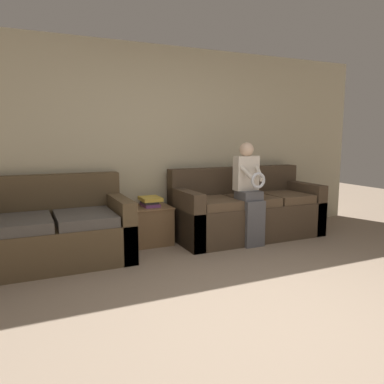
# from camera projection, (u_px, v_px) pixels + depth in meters

# --- Properties ---
(ground_plane) EXTENTS (14.00, 14.00, 0.00)m
(ground_plane) POSITION_uv_depth(u_px,v_px,m) (282.00, 326.00, 2.73)
(ground_plane) COLOR gray
(wall_back) EXTENTS (6.63, 0.06, 2.55)m
(wall_back) POSITION_uv_depth(u_px,v_px,m) (156.00, 144.00, 5.00)
(wall_back) COLOR #BCB293
(wall_back) RESTS_ON ground_plane
(couch_main) EXTENTS (2.02, 0.87, 0.94)m
(couch_main) POSITION_uv_depth(u_px,v_px,m) (246.00, 212.00, 5.16)
(couch_main) COLOR #473828
(couch_main) RESTS_ON ground_plane
(couch_side) EXTENTS (1.62, 0.98, 0.93)m
(couch_side) POSITION_uv_depth(u_px,v_px,m) (53.00, 232.00, 4.12)
(couch_side) COLOR brown
(couch_side) RESTS_ON ground_plane
(child_left_seated) EXTENTS (0.32, 0.38, 1.30)m
(child_left_seated) POSITION_uv_depth(u_px,v_px,m) (249.00, 189.00, 4.71)
(child_left_seated) COLOR #56565B
(child_left_seated) RESTS_ON ground_plane
(side_shelf) EXTENTS (0.53, 0.48, 0.49)m
(side_shelf) POSITION_uv_depth(u_px,v_px,m) (150.00, 224.00, 4.81)
(side_shelf) COLOR brown
(side_shelf) RESTS_ON ground_plane
(book_stack) EXTENTS (0.24, 0.32, 0.12)m
(book_stack) POSITION_uv_depth(u_px,v_px,m) (150.00, 201.00, 4.76)
(book_stack) COLOR #7A4284
(book_stack) RESTS_ON side_shelf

